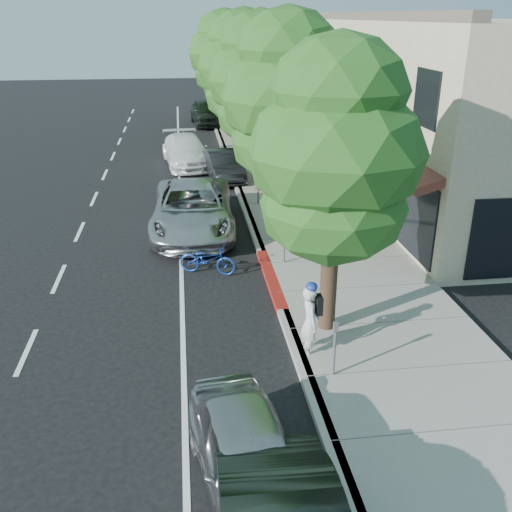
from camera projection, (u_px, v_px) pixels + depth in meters
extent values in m
plane|color=black|center=(277.00, 297.00, 15.75)|extent=(120.00, 120.00, 0.00)
cube|color=gray|center=(300.00, 203.00, 23.30)|extent=(4.60, 56.00, 0.15)
cube|color=#9E998E|center=(245.00, 206.00, 23.02)|extent=(0.30, 56.00, 0.15)
cube|color=maroon|center=(271.00, 279.00, 16.63)|extent=(0.32, 4.00, 0.15)
cube|color=beige|center=(394.00, 86.00, 31.96)|extent=(10.00, 36.00, 7.00)
cylinder|color=black|center=(328.00, 285.00, 13.54)|extent=(0.40, 0.40, 2.53)
ellipsoid|color=#215018|center=(333.00, 206.00, 12.76)|extent=(3.34, 3.34, 2.67)
ellipsoid|color=#215018|center=(336.00, 151.00, 12.28)|extent=(3.93, 3.93, 3.15)
ellipsoid|color=#215018|center=(339.00, 89.00, 11.78)|extent=(2.95, 2.95, 2.36)
cylinder|color=black|center=(284.00, 204.00, 18.97)|extent=(0.40, 0.40, 2.73)
ellipsoid|color=#215018|center=(286.00, 140.00, 18.14)|extent=(3.57, 3.57, 2.86)
ellipsoid|color=#215018|center=(287.00, 97.00, 17.62)|extent=(4.20, 4.20, 3.36)
ellipsoid|color=#215018|center=(288.00, 49.00, 17.07)|extent=(3.15, 3.15, 2.52)
cylinder|color=black|center=(260.00, 162.00, 24.46)|extent=(0.40, 0.40, 2.70)
ellipsoid|color=#215018|center=(260.00, 112.00, 23.63)|extent=(3.71, 3.71, 2.97)
ellipsoid|color=#215018|center=(260.00, 79.00, 23.12)|extent=(4.37, 4.37, 3.49)
ellipsoid|color=#215018|center=(260.00, 42.00, 22.57)|extent=(3.27, 3.27, 2.62)
cylinder|color=black|center=(245.00, 135.00, 29.94)|extent=(0.40, 0.40, 2.70)
ellipsoid|color=#215018|center=(244.00, 94.00, 29.11)|extent=(4.10, 4.10, 3.28)
ellipsoid|color=#215018|center=(244.00, 67.00, 28.60)|extent=(4.83, 4.83, 3.86)
ellipsoid|color=#215018|center=(244.00, 37.00, 28.06)|extent=(3.62, 3.62, 2.90)
cylinder|color=black|center=(234.00, 118.00, 35.46)|extent=(0.40, 0.40, 2.48)
ellipsoid|color=#215018|center=(233.00, 86.00, 34.69)|extent=(3.80, 3.80, 3.04)
ellipsoid|color=#215018|center=(233.00, 65.00, 34.22)|extent=(4.47, 4.47, 3.58)
ellipsoid|color=#215018|center=(233.00, 42.00, 33.73)|extent=(3.35, 3.35, 2.68)
cylinder|color=black|center=(226.00, 103.00, 40.90)|extent=(0.40, 0.40, 2.68)
ellipsoid|color=#215018|center=(225.00, 73.00, 40.08)|extent=(4.44, 4.44, 3.55)
ellipsoid|color=#215018|center=(225.00, 53.00, 39.57)|extent=(5.22, 5.22, 4.18)
ellipsoid|color=#215018|center=(225.00, 32.00, 39.03)|extent=(3.92, 3.92, 3.13)
imported|color=silver|center=(310.00, 322.00, 12.70)|extent=(0.42, 0.64, 1.73)
imported|color=#163B99|center=(208.00, 259.00, 17.02)|extent=(1.82, 1.15, 0.90)
imported|color=#B6B7BC|center=(193.00, 209.00, 20.19)|extent=(3.06, 6.21, 1.70)
imported|color=black|center=(223.00, 165.00, 26.77)|extent=(1.86, 4.19, 1.34)
imported|color=white|center=(186.00, 151.00, 29.24)|extent=(2.73, 5.38, 1.50)
imported|color=black|center=(207.00, 112.00, 40.03)|extent=(2.52, 5.28, 1.74)
imported|color=#ABABB0|center=(249.00, 458.00, 9.07)|extent=(2.09, 4.12, 1.35)
imported|color=black|center=(342.00, 191.00, 21.62)|extent=(0.90, 0.72, 1.76)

